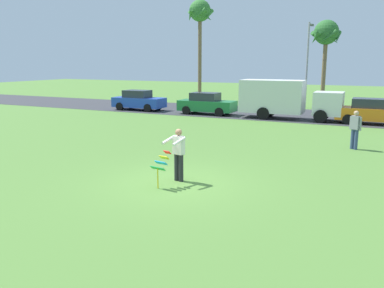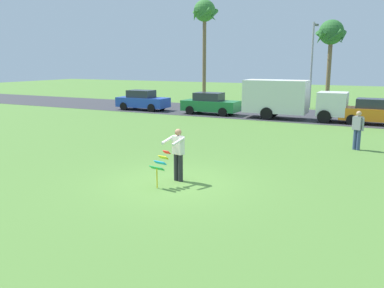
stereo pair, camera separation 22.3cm
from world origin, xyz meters
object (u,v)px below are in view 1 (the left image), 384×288
person_walker_near (355,129)px  kite_held (161,164)px  palm_tree_right_near (326,36)px  parked_car_orange (371,112)px  parked_car_green (207,104)px  streetlight_pole (308,60)px  parked_car_blue (139,101)px  person_kite_flyer (178,153)px  palm_tree_left_near (200,16)px  parked_truck_white_box (284,98)px

person_walker_near → kite_held: bearing=-120.2°
palm_tree_right_near → parked_car_orange: bearing=-66.5°
kite_held → parked_car_green: (-5.84, 16.93, 0.03)m
kite_held → person_walker_near: person_walker_near is taller
streetlight_pole → parked_car_blue: bearing=-146.9°
person_kite_flyer → palm_tree_left_near: size_ratio=0.18×
parked_car_blue → streetlight_pole: 14.39m
parked_car_blue → person_walker_near: size_ratio=2.43×
kite_held → person_walker_near: 9.91m
parked_car_green → streetlight_pole: streetlight_pole is taller
parked_car_blue → streetlight_pole: (11.76, 7.65, 3.22)m
palm_tree_left_near → parked_truck_white_box: bearing=-42.8°
parked_car_orange → palm_tree_left_near: (-16.34, 10.07, 7.48)m
kite_held → parked_car_green: 17.91m
kite_held → parked_car_blue: parked_car_blue is taller
parked_car_blue → parked_car_orange: same height
parked_car_orange → streetlight_pole: size_ratio=0.60×
parked_car_orange → person_walker_near: person_walker_near is taller
palm_tree_left_near → person_kite_flyer: bearing=-66.9°
parked_car_green → person_walker_near: size_ratio=2.43×
palm_tree_left_near → person_walker_near: palm_tree_left_near is taller
parked_truck_white_box → palm_tree_left_near: palm_tree_left_near is taller
person_kite_flyer → kite_held: bearing=-101.9°
palm_tree_left_near → streetlight_pole: bearing=-12.4°
palm_tree_right_near → person_walker_near: 19.49m
person_kite_flyer → parked_truck_white_box: size_ratio=0.26×
kite_held → parked_car_green: size_ratio=0.27×
parked_truck_white_box → person_walker_near: size_ratio=3.90×
parked_truck_white_box → streetlight_pole: (0.07, 7.65, 2.59)m
kite_held → palm_tree_left_near: 30.10m
parked_car_blue → palm_tree_right_near: palm_tree_right_near is taller
parked_truck_white_box → palm_tree_right_near: (1.10, 10.01, 4.62)m
parked_car_green → parked_truck_white_box: size_ratio=0.62×
person_kite_flyer → palm_tree_left_near: (-11.17, 26.17, 7.30)m
parked_car_blue → person_walker_near: (16.78, -8.37, 0.16)m
parked_car_blue → parked_car_orange: size_ratio=1.00×
streetlight_pole → person_walker_near: size_ratio=4.05×
kite_held → parked_truck_white_box: 16.94m
kite_held → streetlight_pole: streetlight_pole is taller
kite_held → palm_tree_right_near: palm_tree_right_near is taller
parked_car_green → palm_tree_left_near: size_ratio=0.43×
parked_car_green → palm_tree_right_near: palm_tree_right_near is taller
palm_tree_right_near → parked_car_green: bearing=-124.3°
parked_truck_white_box → parked_car_orange: 5.48m
kite_held → streetlight_pole: size_ratio=0.16×
parked_car_green → kite_held: bearing=-71.0°
parked_car_blue → palm_tree_left_near: palm_tree_left_near is taller
person_kite_flyer → streetlight_pole: streetlight_pole is taller
palm_tree_right_near → streetlight_pole: bearing=-113.7°
palm_tree_left_near → person_walker_near: size_ratio=5.65×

